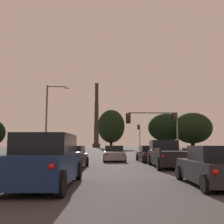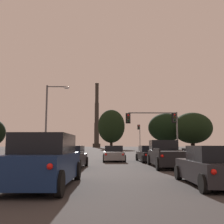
{
  "view_description": "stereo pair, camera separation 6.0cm",
  "coord_description": "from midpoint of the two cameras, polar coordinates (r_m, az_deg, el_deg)",
  "views": [
    {
      "loc": [
        -0.73,
        -1.49,
        1.45
      ],
      "look_at": [
        0.13,
        49.18,
        7.91
      ],
      "focal_mm": 42.0,
      "sensor_mm": 36.0,
      "label": 1
    },
    {
      "loc": [
        -0.67,
        -1.49,
        1.45
      ],
      "look_at": [
        0.13,
        49.18,
        7.91
      ],
      "focal_mm": 42.0,
      "sensor_mm": 36.0,
      "label": 2
    }
  ],
  "objects": [
    {
      "name": "sedan_right_lane_front",
      "position": [
        23.91,
        8.25,
        -9.06
      ],
      "size": [
        2.08,
        4.74,
        1.43
      ],
      "rotation": [
        0.0,
        0.0,
        0.02
      ],
      "color": "black",
      "rests_on": "ground_plane"
    },
    {
      "name": "treeline_right_mid",
      "position": [
        93.37,
        17.09,
        -3.36
      ],
      "size": [
        13.45,
        12.11,
        12.58
      ],
      "color": "black",
      "rests_on": "ground_plane"
    },
    {
      "name": "treeline_center_right",
      "position": [
        92.13,
        -0.14,
        -3.12
      ],
      "size": [
        9.45,
        8.5,
        13.96
      ],
      "color": "black",
      "rests_on": "ground_plane"
    },
    {
      "name": "smokestack",
      "position": [
        175.65,
        -3.34,
        -2.15
      ],
      "size": [
        5.13,
        5.13,
        43.45
      ],
      "color": "#2B2722",
      "rests_on": "ground_plane"
    },
    {
      "name": "sedan_center_lane_front",
      "position": [
        24.74,
        0.41,
        -9.08
      ],
      "size": [
        2.04,
        4.73,
        1.43
      ],
      "rotation": [
        0.0,
        0.0,
        0.01
      ],
      "color": "gray",
      "rests_on": "ground_plane"
    },
    {
      "name": "pickup_truck_right_lane_second",
      "position": [
        18.28,
        11.96,
        -9.13
      ],
      "size": [
        2.37,
        5.57,
        1.82
      ],
      "rotation": [
        0.0,
        0.0,
        -0.04
      ],
      "color": "black",
      "rests_on": "ground_plane"
    },
    {
      "name": "street_lamp",
      "position": [
        30.37,
        -13.34,
        -0.27
      ],
      "size": [
        2.64,
        0.36,
        8.27
      ],
      "color": "#56565B",
      "rests_on": "ground_plane"
    },
    {
      "name": "hatchback_right_lane_third",
      "position": [
        10.34,
        21.23,
        -11.13
      ],
      "size": [
        2.0,
        4.14,
        1.44
      ],
      "rotation": [
        0.0,
        0.0,
        -0.03
      ],
      "color": "#232328",
      "rests_on": "ground_plane"
    },
    {
      "name": "treeline_left_mid",
      "position": [
        94.42,
        11.72,
        -3.32
      ],
      "size": [
        12.61,
        11.35,
        12.71
      ],
      "color": "black",
      "rests_on": "ground_plane"
    },
    {
      "name": "traffic_light_far_right",
      "position": [
        66.44,
        6.01,
        -4.71
      ],
      "size": [
        0.78,
        0.5,
        6.7
      ],
      "color": "slate",
      "rests_on": "ground_plane"
    },
    {
      "name": "sedan_left_lane_second",
      "position": [
        17.27,
        -9.15,
        -9.77
      ],
      "size": [
        2.11,
        4.75,
        1.43
      ],
      "rotation": [
        0.0,
        0.0,
        -0.03
      ],
      "color": "#232328",
      "rests_on": "ground_plane"
    },
    {
      "name": "suv_left_lane_third",
      "position": [
        9.8,
        -14.33,
        -10.26
      ],
      "size": [
        2.18,
        4.94,
        1.86
      ],
      "rotation": [
        0.0,
        0.0,
        -0.02
      ],
      "color": "navy",
      "rests_on": "ground_plane"
    },
    {
      "name": "traffic_light_overhead_right",
      "position": [
        31.8,
        10.3,
        -2.22
      ],
      "size": [
        6.32,
        0.5,
        5.42
      ],
      "color": "slate",
      "rests_on": "ground_plane"
    }
  ]
}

